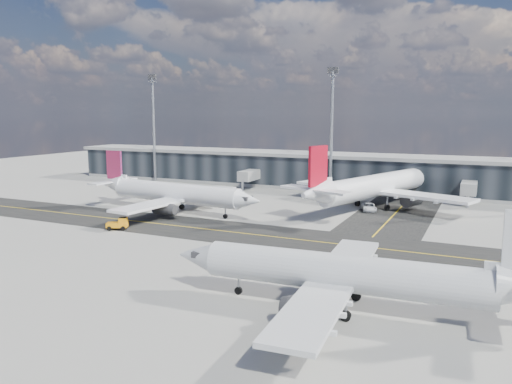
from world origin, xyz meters
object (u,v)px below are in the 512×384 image
(airliner_redtail, at_px, (374,186))
(service_van, at_px, (369,207))
(baggage_tug, at_px, (119,224))
(airliner_af, at_px, (173,193))
(airliner_near, at_px, (348,274))

(airliner_redtail, distance_m, service_van, 4.83)
(baggage_tug, height_order, service_van, baggage_tug)
(airliner_af, relative_size, airliner_redtail, 0.87)
(airliner_redtail, bearing_deg, airliner_af, -129.87)
(airliner_near, bearing_deg, airliner_af, 48.36)
(airliner_af, bearing_deg, baggage_tug, 6.66)
(airliner_af, distance_m, service_van, 37.55)
(airliner_redtail, xyz_separation_m, airliner_near, (8.76, -53.02, -0.82))
(airliner_redtail, bearing_deg, airliner_near, -61.36)
(airliner_af, relative_size, airliner_near, 1.04)
(airliner_af, bearing_deg, airliner_redtail, 126.36)
(airliner_near, xyz_separation_m, baggage_tug, (-41.98, 16.97, -2.52))
(airliner_redtail, distance_m, baggage_tug, 49.14)
(airliner_af, height_order, airliner_redtail, airliner_redtail)
(service_van, bearing_deg, airliner_redtail, 70.03)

